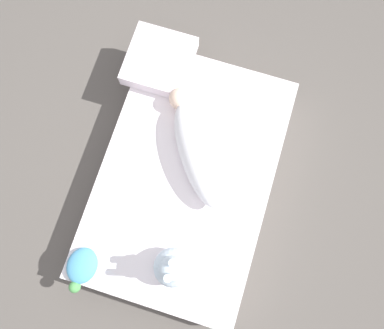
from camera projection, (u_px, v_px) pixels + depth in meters
The scene contains 6 objects.
ground_plane at pixel (187, 182), 1.94m from camera, with size 12.00×12.00×0.00m, color #514C47.
bed_mattress at pixel (186, 179), 1.85m from camera, with size 1.22×0.80×0.19m.
swaddled_baby at pixel (197, 150), 1.70m from camera, with size 0.54×0.43×0.16m.
pillow at pixel (159, 61), 1.84m from camera, with size 0.32×0.31×0.08m.
bunny_plush at pixel (173, 268), 1.56m from camera, with size 0.17×0.17×0.30m.
turtle_plush at pixel (81, 268), 1.64m from camera, with size 0.20×0.13×0.06m.
Camera 1 is at (0.30, 0.12, 1.92)m, focal length 35.00 mm.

